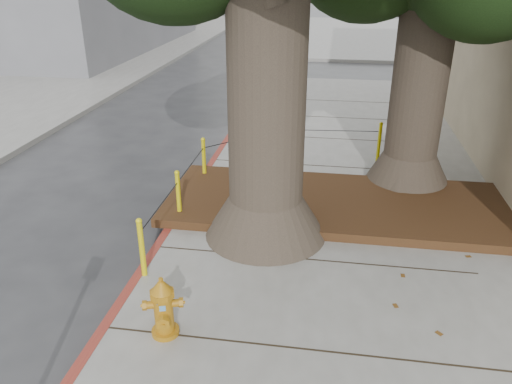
% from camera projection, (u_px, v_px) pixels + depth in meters
% --- Properties ---
extents(ground, '(140.00, 140.00, 0.00)m').
position_uv_depth(ground, '(259.00, 354.00, 6.11)').
color(ground, '#28282B').
rests_on(ground, ground).
extents(sidewalk_far, '(16.00, 20.00, 0.15)m').
position_uv_depth(sidewalk_far, '(421.00, 36.00, 32.14)').
color(sidewalk_far, slate).
rests_on(sidewalk_far, ground).
extents(curb_red, '(0.14, 26.00, 0.16)m').
position_uv_depth(curb_red, '(166.00, 236.00, 8.61)').
color(curb_red, maroon).
rests_on(curb_red, ground).
extents(planter_bed, '(6.40, 2.60, 0.16)m').
position_uv_depth(planter_bed, '(337.00, 204.00, 9.39)').
color(planter_bed, black).
rests_on(planter_bed, sidewalk_main).
extents(bollard_ring, '(3.79, 5.39, 0.95)m').
position_uv_depth(bollard_ring, '(249.00, 168.00, 9.88)').
color(bollard_ring, yellow).
rests_on(bollard_ring, sidewalk_main).
extents(fire_hydrant, '(0.44, 0.43, 0.82)m').
position_uv_depth(fire_hydrant, '(163.00, 307.00, 6.06)').
color(fire_hydrant, '#B57512').
rests_on(fire_hydrant, sidewalk_main).
extents(car_silver, '(3.40, 1.60, 1.12)m').
position_uv_depth(car_silver, '(461.00, 61.00, 21.24)').
color(car_silver, '#97989C').
rests_on(car_silver, ground).
extents(car_dark, '(1.81, 3.80, 1.07)m').
position_uv_depth(car_dark, '(78.00, 48.00, 24.50)').
color(car_dark, black).
rests_on(car_dark, ground).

